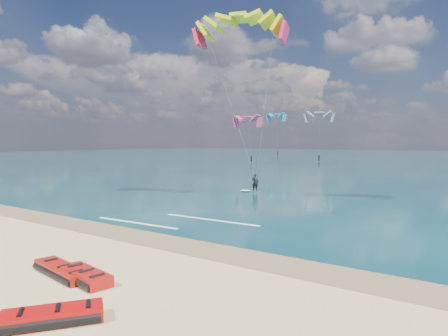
% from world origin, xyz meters
% --- Properties ---
extents(ground, '(320.00, 320.00, 0.00)m').
position_xyz_m(ground, '(0.00, 40.00, 0.00)').
color(ground, tan).
rests_on(ground, ground).
extents(wet_sand_strip, '(320.00, 2.40, 0.01)m').
position_xyz_m(wet_sand_strip, '(0.00, 3.00, 0.00)').
color(wet_sand_strip, brown).
rests_on(wet_sand_strip, ground).
extents(sea, '(320.00, 200.00, 0.04)m').
position_xyz_m(sea, '(0.00, 104.00, 0.02)').
color(sea, '#092D36').
rests_on(sea, ground).
extents(packed_kite_left, '(3.22, 1.53, 0.40)m').
position_xyz_m(packed_kite_left, '(2.68, -2.48, 0.00)').
color(packed_kite_left, '#B51509').
rests_on(packed_kite_left, ground).
extents(packed_kite_mid, '(2.69, 1.58, 0.43)m').
position_xyz_m(packed_kite_mid, '(3.86, -2.40, 0.00)').
color(packed_kite_mid, '#B7130C').
rests_on(packed_kite_mid, ground).
extents(packed_kite_right, '(2.55, 2.86, 0.44)m').
position_xyz_m(packed_kite_right, '(5.79, -4.76, 0.00)').
color(packed_kite_right, '#B60A07').
rests_on(packed_kite_right, ground).
extents(kitesurfer_main, '(8.61, 9.05, 14.76)m').
position_xyz_m(kitesurfer_main, '(-1.87, 17.29, 7.56)').
color(kitesurfer_main, gold).
rests_on(kitesurfer_main, sea).
extents(shoreline_foam, '(9.10, 3.62, 0.01)m').
position_xyz_m(shoreline_foam, '(-0.20, 6.62, 0.04)').
color(shoreline_foam, white).
rests_on(shoreline_foam, ground).
extents(distant_kites, '(81.32, 40.78, 12.72)m').
position_xyz_m(distant_kites, '(-4.23, 80.93, 5.50)').
color(distant_kites, '#2B98BB').
rests_on(distant_kites, ground).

